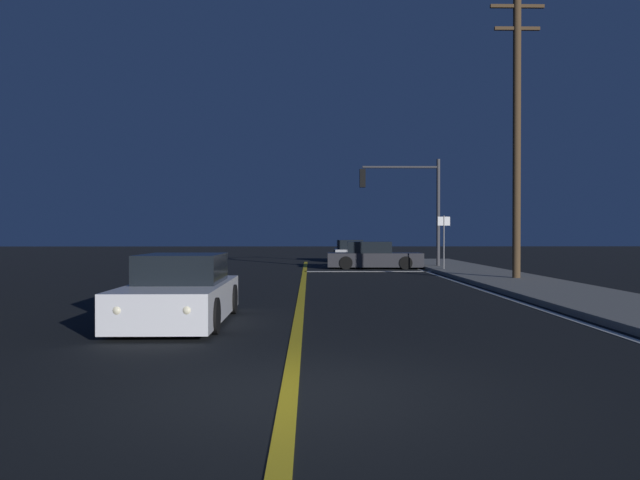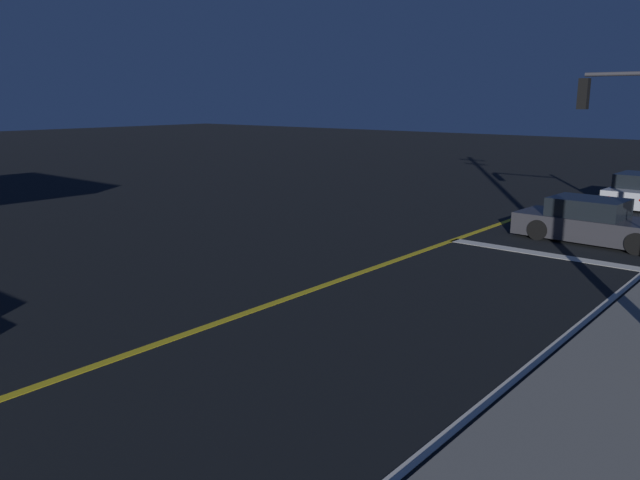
{
  "view_description": "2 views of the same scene",
  "coord_description": "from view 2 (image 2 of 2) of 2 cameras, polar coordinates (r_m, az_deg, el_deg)",
  "views": [
    {
      "loc": [
        0.22,
        -7.11,
        1.76
      ],
      "look_at": [
        0.61,
        16.98,
        1.51
      ],
      "focal_mm": 36.58,
      "sensor_mm": 36.0,
      "label": 1
    },
    {
      "loc": [
        9.07,
        5.28,
        4.33
      ],
      "look_at": [
        -0.81,
        17.13,
        0.85
      ],
      "focal_mm": 35.24,
      "sensor_mm": 36.0,
      "label": 2
    }
  ],
  "objects": [
    {
      "name": "lane_line_center",
      "position": [
        12.14,
        -12.51,
        -8.48
      ],
      "size": [
        0.2,
        41.11,
        0.01
      ],
      "primitive_type": "cube",
      "color": "gold",
      "rests_on": "ground"
    },
    {
      "name": "stop_bar",
      "position": [
        18.96,
        19.75,
        -1.24
      ],
      "size": [
        5.79,
        0.5,
        0.01
      ],
      "primitive_type": "cube",
      "color": "silver",
      "rests_on": "ground"
    },
    {
      "name": "lane_line_edge_right",
      "position": [
        8.8,
        11.35,
        -16.98
      ],
      "size": [
        0.16,
        41.11,
        0.01
      ],
      "primitive_type": "cube",
      "color": "silver",
      "rests_on": "ground"
    },
    {
      "name": "car_mid_block_silver",
      "position": [
        29.29,
        27.05,
        3.96
      ],
      "size": [
        2.03,
        4.5,
        1.34
      ],
      "rotation": [
        0.0,
        0.0,
        -0.02
      ],
      "color": "#B2B5BA",
      "rests_on": "ground"
    },
    {
      "name": "car_parked_curb_charcoal",
      "position": [
        21.1,
        23.62,
        1.4
      ],
      "size": [
        4.76,
        2.12,
        1.34
      ],
      "rotation": [
        0.0,
        0.0,
        -1.61
      ],
      "color": "#2D2D33",
      "rests_on": "ground"
    }
  ]
}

